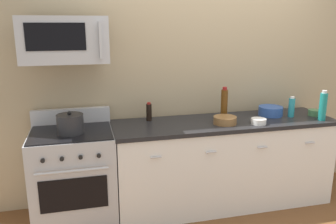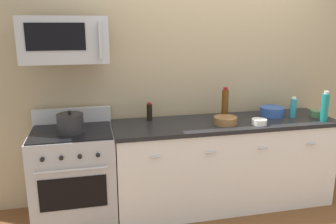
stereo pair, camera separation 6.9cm
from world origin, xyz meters
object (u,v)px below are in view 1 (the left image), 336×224
at_px(bowl_white_ceramic, 259,121).
at_px(bottle_dish_soap, 292,107).
at_px(microwave, 65,40).
at_px(bottle_sparkling_teal, 323,106).
at_px(range_oven, 74,177).
at_px(bowl_green_glaze, 314,113).
at_px(bottle_wine_amber, 224,104).
at_px(stockpot, 70,124).
at_px(bowl_wooden_salad, 225,120).
at_px(bowl_blue_mixing, 271,111).
at_px(bottle_soy_sauce_dark, 149,112).

bearing_deg(bowl_white_ceramic, bottle_dish_soap, 19.69).
bearing_deg(microwave, bottle_sparkling_teal, -6.05).
distance_m(range_oven, bowl_green_glaze, 2.59).
bearing_deg(bottle_wine_amber, stockpot, -174.82).
bearing_deg(bottle_wine_amber, bottle_dish_soap, -8.59).
bearing_deg(bottle_sparkling_teal, range_oven, 174.96).
bearing_deg(bowl_green_glaze, bottle_dish_soap, 175.18).
xyz_separation_m(bowl_green_glaze, bowl_wooden_salad, (-1.06, -0.06, 0.01)).
bearing_deg(range_oven, bowl_wooden_salad, -3.90).
relative_size(bottle_wine_amber, stockpot, 1.40).
bearing_deg(bowl_wooden_salad, stockpot, 178.15).
relative_size(bottle_wine_amber, bowl_white_ceramic, 2.24).
xyz_separation_m(bowl_green_glaze, bowl_blue_mixing, (-0.46, 0.12, 0.02)).
bearing_deg(bottle_dish_soap, bottle_soy_sauce_dark, 171.79).
xyz_separation_m(bottle_soy_sauce_dark, bowl_blue_mixing, (1.32, -0.11, -0.04)).
bearing_deg(bottle_soy_sauce_dark, microwave, -169.02).
bearing_deg(bottle_dish_soap, bowl_wooden_salad, -174.33).
height_order(bottle_sparkling_teal, bowl_white_ceramic, bottle_sparkling_teal).
height_order(microwave, bowl_white_ceramic, microwave).
bearing_deg(bottle_sparkling_teal, bottle_wine_amber, 162.13).
height_order(range_oven, stockpot, stockpot).
bearing_deg(bowl_blue_mixing, bowl_wooden_salad, -163.43).
bearing_deg(bowl_white_ceramic, bottle_wine_amber, 132.28).
bearing_deg(stockpot, bottle_soy_sauce_dark, 17.81).
distance_m(bottle_wine_amber, bowl_blue_mixing, 0.55).
relative_size(range_oven, bowl_green_glaze, 8.12).
xyz_separation_m(bottle_wine_amber, bowl_blue_mixing, (0.54, -0.01, -0.11)).
bearing_deg(bowl_green_glaze, bowl_wooden_salad, -177.00).
relative_size(bowl_green_glaze, bowl_blue_mixing, 0.51).
bearing_deg(microwave, bottle_wine_amber, 1.56).
xyz_separation_m(range_oven, stockpot, (0.00, -0.05, 0.54)).
bearing_deg(bowl_wooden_salad, bottle_soy_sauce_dark, 157.43).
bearing_deg(bottle_dish_soap, bowl_green_glaze, -4.82).
relative_size(bowl_white_ceramic, stockpot, 0.63).
relative_size(bottle_wine_amber, bottle_soy_sauce_dark, 1.76).
height_order(bottle_soy_sauce_dark, bowl_wooden_salad, bottle_soy_sauce_dark).
xyz_separation_m(bottle_wine_amber, bottle_soy_sauce_dark, (-0.78, 0.11, -0.07)).
bearing_deg(bottle_wine_amber, bottle_sparkling_teal, -17.87).
distance_m(bottle_soy_sauce_dark, stockpot, 0.81).
relative_size(bottle_dish_soap, bottle_sparkling_teal, 0.71).
relative_size(microwave, bowl_white_ceramic, 4.99).
bearing_deg(microwave, bottle_dish_soap, -1.70).
xyz_separation_m(bowl_wooden_salad, bowl_white_ceramic, (0.32, -0.09, -0.01)).
relative_size(microwave, bowl_blue_mixing, 2.89).
height_order(bottle_dish_soap, bowl_blue_mixing, bottle_dish_soap).
relative_size(microwave, bowl_wooden_salad, 3.24).
relative_size(bottle_sparkling_teal, bowl_green_glaze, 2.36).
xyz_separation_m(bottle_sparkling_teal, bowl_wooden_salad, (-1.02, 0.12, -0.11)).
bearing_deg(bowl_green_glaze, bowl_blue_mixing, 164.69).
xyz_separation_m(microwave, stockpot, (-0.00, -0.10, -0.74)).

